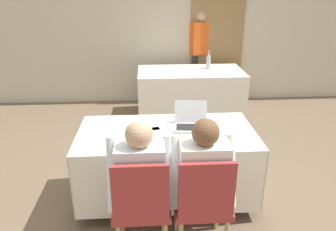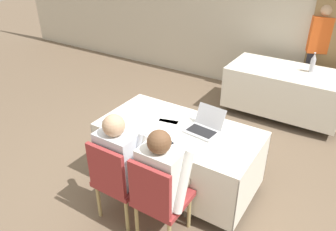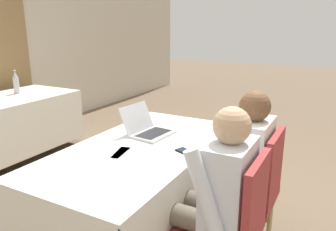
% 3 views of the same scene
% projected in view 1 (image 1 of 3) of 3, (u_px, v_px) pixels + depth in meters
% --- Properties ---
extents(ground_plane, '(24.00, 24.00, 0.00)m').
position_uv_depth(ground_plane, '(167.00, 197.00, 3.35)').
color(ground_plane, brown).
extents(wall_back, '(12.00, 0.06, 2.70)m').
position_uv_depth(wall_back, '(156.00, 25.00, 5.61)').
color(wall_back, beige).
rests_on(wall_back, ground_plane).
extents(curtain_panel, '(0.91, 0.04, 2.65)m').
position_uv_depth(curtain_panel, '(217.00, 27.00, 5.63)').
color(curtain_panel, olive).
rests_on(curtain_panel, ground_plane).
extents(conference_table_near, '(1.66, 0.86, 0.74)m').
position_uv_depth(conference_table_near, '(167.00, 148.00, 3.14)').
color(conference_table_near, white).
rests_on(conference_table_near, ground_plane).
extents(conference_table_far, '(1.66, 0.86, 0.74)m').
position_uv_depth(conference_table_far, '(190.00, 81.00, 5.24)').
color(conference_table_far, white).
rests_on(conference_table_far, ground_plane).
extents(laptop, '(0.35, 0.35, 0.22)m').
position_uv_depth(laptop, '(191.00, 123.00, 3.15)').
color(laptop, '#B7B7BC').
rests_on(laptop, conference_table_near).
extents(cell_phone, '(0.12, 0.15, 0.01)m').
position_uv_depth(cell_phone, '(174.00, 147.00, 2.78)').
color(cell_phone, black).
rests_on(cell_phone, conference_table_near).
extents(paper_beside_laptop, '(0.28, 0.34, 0.00)m').
position_uv_depth(paper_beside_laptop, '(152.00, 134.00, 3.01)').
color(paper_beside_laptop, white).
rests_on(paper_beside_laptop, conference_table_near).
extents(paper_centre_table, '(0.26, 0.33, 0.00)m').
position_uv_depth(paper_centre_table, '(147.00, 125.00, 3.22)').
color(paper_centre_table, white).
rests_on(paper_centre_table, conference_table_near).
extents(paper_left_edge, '(0.26, 0.33, 0.00)m').
position_uv_depth(paper_left_edge, '(174.00, 125.00, 3.21)').
color(paper_left_edge, white).
rests_on(paper_left_edge, conference_table_near).
extents(water_bottle, '(0.07, 0.07, 0.29)m').
position_uv_depth(water_bottle, '(209.00, 61.00, 5.24)').
color(water_bottle, '#B7B7C1').
rests_on(water_bottle, conference_table_far).
extents(chair_near_left, '(0.44, 0.44, 0.90)m').
position_uv_depth(chair_near_left, '(141.00, 203.00, 2.47)').
color(chair_near_left, tan).
rests_on(chair_near_left, ground_plane).
extents(chair_near_right, '(0.44, 0.44, 0.90)m').
position_uv_depth(chair_near_right, '(203.00, 201.00, 2.49)').
color(chair_near_right, tan).
rests_on(chair_near_right, ground_plane).
extents(person_checkered_shirt, '(0.50, 0.52, 1.16)m').
position_uv_depth(person_checkered_shirt, '(141.00, 178.00, 2.50)').
color(person_checkered_shirt, '#665B4C').
rests_on(person_checkered_shirt, ground_plane).
extents(person_white_shirt, '(0.50, 0.52, 1.16)m').
position_uv_depth(person_white_shirt, '(202.00, 175.00, 2.53)').
color(person_white_shirt, '#665B4C').
rests_on(person_white_shirt, ground_plane).
extents(person_red_shirt, '(0.39, 0.31, 1.59)m').
position_uv_depth(person_red_shirt, '(199.00, 50.00, 5.80)').
color(person_red_shirt, '#33333D').
rests_on(person_red_shirt, ground_plane).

